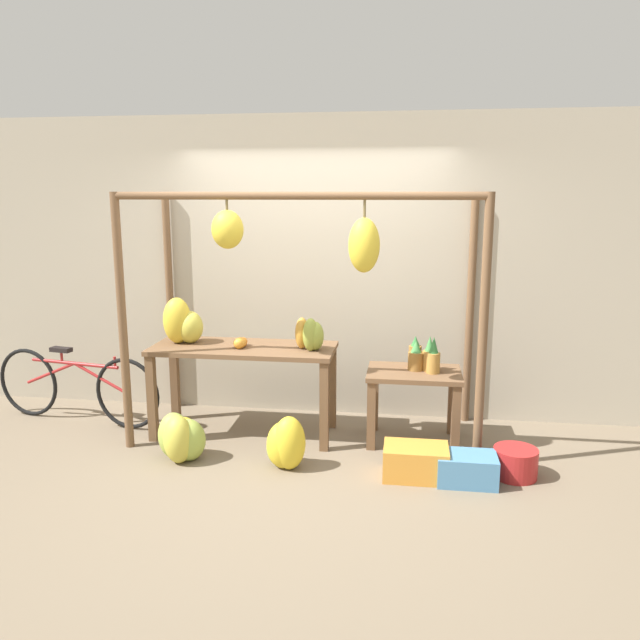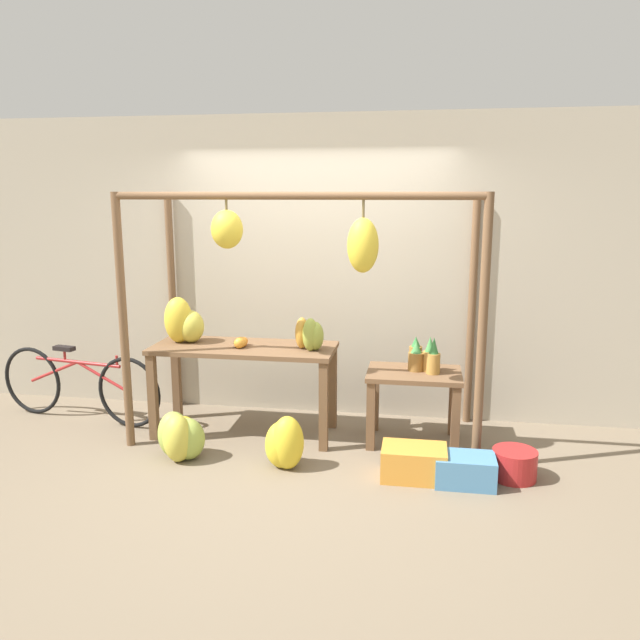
{
  "view_description": "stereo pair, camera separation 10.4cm",
  "coord_description": "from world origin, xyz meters",
  "px_view_note": "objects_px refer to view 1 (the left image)",
  "views": [
    {
      "loc": [
        0.86,
        -4.43,
        2.09
      ],
      "look_at": [
        0.13,
        0.65,
        1.05
      ],
      "focal_mm": 35.0,
      "sensor_mm": 36.0,
      "label": 1
    },
    {
      "loc": [
        0.96,
        -4.41,
        2.09
      ],
      "look_at": [
        0.13,
        0.65,
        1.05
      ],
      "focal_mm": 35.0,
      "sensor_mm": 36.0,
      "label": 2
    }
  ],
  "objects_px": {
    "papaya_pile": "(310,335)",
    "pineapple_cluster": "(423,356)",
    "banana_pile_on_table": "(183,323)",
    "orange_pile": "(240,343)",
    "fruit_crate_white": "(416,462)",
    "fruit_crate_purple": "(467,469)",
    "blue_bucket": "(515,463)",
    "banana_pile_ground_right": "(285,445)",
    "parked_bicycle": "(76,386)",
    "banana_pile_ground_left": "(181,438)"
  },
  "relations": [
    {
      "from": "banana_pile_ground_right",
      "to": "fruit_crate_white",
      "type": "height_order",
      "value": "banana_pile_ground_right"
    },
    {
      "from": "banana_pile_ground_left",
      "to": "fruit_crate_purple",
      "type": "bearing_deg",
      "value": -2.38
    },
    {
      "from": "banana_pile_on_table",
      "to": "papaya_pile",
      "type": "height_order",
      "value": "banana_pile_on_table"
    },
    {
      "from": "banana_pile_ground_left",
      "to": "parked_bicycle",
      "type": "height_order",
      "value": "parked_bicycle"
    },
    {
      "from": "orange_pile",
      "to": "fruit_crate_white",
      "type": "distance_m",
      "value": 1.77
    },
    {
      "from": "banana_pile_ground_right",
      "to": "fruit_crate_white",
      "type": "distance_m",
      "value": 1.0
    },
    {
      "from": "pineapple_cluster",
      "to": "fruit_crate_white",
      "type": "height_order",
      "value": "pineapple_cluster"
    },
    {
      "from": "pineapple_cluster",
      "to": "blue_bucket",
      "type": "relative_size",
      "value": 0.94
    },
    {
      "from": "papaya_pile",
      "to": "orange_pile",
      "type": "bearing_deg",
      "value": -179.84
    },
    {
      "from": "banana_pile_on_table",
      "to": "parked_bicycle",
      "type": "bearing_deg",
      "value": 178.9
    },
    {
      "from": "fruit_crate_white",
      "to": "pineapple_cluster",
      "type": "bearing_deg",
      "value": 86.07
    },
    {
      "from": "orange_pile",
      "to": "pineapple_cluster",
      "type": "xyz_separation_m",
      "value": [
        1.55,
        0.13,
        -0.1
      ]
    },
    {
      "from": "orange_pile",
      "to": "papaya_pile",
      "type": "bearing_deg",
      "value": 0.16
    },
    {
      "from": "banana_pile_ground_left",
      "to": "banana_pile_ground_right",
      "type": "xyz_separation_m",
      "value": [
        0.85,
        -0.03,
        0.01
      ]
    },
    {
      "from": "orange_pile",
      "to": "banana_pile_ground_right",
      "type": "distance_m",
      "value": 1.01
    },
    {
      "from": "fruit_crate_white",
      "to": "fruit_crate_purple",
      "type": "bearing_deg",
      "value": -6.33
    },
    {
      "from": "pineapple_cluster",
      "to": "papaya_pile",
      "type": "bearing_deg",
      "value": -172.15
    },
    {
      "from": "parked_bicycle",
      "to": "orange_pile",
      "type": "bearing_deg",
      "value": -4.15
    },
    {
      "from": "banana_pile_ground_right",
      "to": "blue_bucket",
      "type": "relative_size",
      "value": 1.29
    },
    {
      "from": "pineapple_cluster",
      "to": "parked_bicycle",
      "type": "relative_size",
      "value": 0.18
    },
    {
      "from": "pineapple_cluster",
      "to": "fruit_crate_white",
      "type": "xyz_separation_m",
      "value": [
        -0.05,
        -0.74,
        -0.62
      ]
    },
    {
      "from": "fruit_crate_purple",
      "to": "blue_bucket",
      "type": "bearing_deg",
      "value": 22.73
    },
    {
      "from": "fruit_crate_white",
      "to": "papaya_pile",
      "type": "bearing_deg",
      "value": 145.56
    },
    {
      "from": "banana_pile_on_table",
      "to": "blue_bucket",
      "type": "xyz_separation_m",
      "value": [
        2.78,
        -0.59,
        -0.86
      ]
    },
    {
      "from": "papaya_pile",
      "to": "fruit_crate_purple",
      "type": "xyz_separation_m",
      "value": [
        1.27,
        -0.65,
        -0.82
      ]
    },
    {
      "from": "blue_bucket",
      "to": "papaya_pile",
      "type": "relative_size",
      "value": 1.17
    },
    {
      "from": "banana_pile_on_table",
      "to": "parked_bicycle",
      "type": "relative_size",
      "value": 0.24
    },
    {
      "from": "papaya_pile",
      "to": "fruit_crate_white",
      "type": "bearing_deg",
      "value": -34.44
    },
    {
      "from": "banana_pile_ground_left",
      "to": "fruit_crate_white",
      "type": "height_order",
      "value": "banana_pile_ground_left"
    },
    {
      "from": "banana_pile_ground_left",
      "to": "papaya_pile",
      "type": "height_order",
      "value": "papaya_pile"
    },
    {
      "from": "banana_pile_ground_right",
      "to": "papaya_pile",
      "type": "height_order",
      "value": "papaya_pile"
    },
    {
      "from": "banana_pile_ground_left",
      "to": "banana_pile_on_table",
      "type": "bearing_deg",
      "value": 106.37
    },
    {
      "from": "blue_bucket",
      "to": "banana_pile_on_table",
      "type": "bearing_deg",
      "value": 167.94
    },
    {
      "from": "orange_pile",
      "to": "pineapple_cluster",
      "type": "bearing_deg",
      "value": 4.87
    },
    {
      "from": "banana_pile_ground_right",
      "to": "fruit_crate_white",
      "type": "xyz_separation_m",
      "value": [
        1.0,
        -0.02,
        -0.07
      ]
    },
    {
      "from": "orange_pile",
      "to": "banana_pile_ground_right",
      "type": "xyz_separation_m",
      "value": [
        0.5,
        -0.59,
        -0.65
      ]
    },
    {
      "from": "banana_pile_ground_left",
      "to": "banana_pile_ground_right",
      "type": "height_order",
      "value": "banana_pile_ground_right"
    },
    {
      "from": "orange_pile",
      "to": "fruit_crate_white",
      "type": "relative_size",
      "value": 0.41
    },
    {
      "from": "blue_bucket",
      "to": "parked_bicycle",
      "type": "distance_m",
      "value": 3.9
    },
    {
      "from": "fruit_crate_purple",
      "to": "pineapple_cluster",
      "type": "bearing_deg",
      "value": 112.13
    },
    {
      "from": "orange_pile",
      "to": "parked_bicycle",
      "type": "height_order",
      "value": "orange_pile"
    },
    {
      "from": "pineapple_cluster",
      "to": "parked_bicycle",
      "type": "xyz_separation_m",
      "value": [
        -3.16,
        -0.02,
        -0.4
      ]
    },
    {
      "from": "parked_bicycle",
      "to": "fruit_crate_white",
      "type": "bearing_deg",
      "value": -13.21
    },
    {
      "from": "banana_pile_ground_right",
      "to": "fruit_crate_purple",
      "type": "relative_size",
      "value": 0.98
    },
    {
      "from": "orange_pile",
      "to": "banana_pile_on_table",
      "type": "bearing_deg",
      "value": 169.96
    },
    {
      "from": "banana_pile_ground_left",
      "to": "pineapple_cluster",
      "type": "bearing_deg",
      "value": 20.05
    },
    {
      "from": "banana_pile_ground_right",
      "to": "parked_bicycle",
      "type": "relative_size",
      "value": 0.24
    },
    {
      "from": "pineapple_cluster",
      "to": "fruit_crate_white",
      "type": "distance_m",
      "value": 0.97
    },
    {
      "from": "banana_pile_ground_right",
      "to": "parked_bicycle",
      "type": "bearing_deg",
      "value": 161.45
    },
    {
      "from": "papaya_pile",
      "to": "pineapple_cluster",
      "type": "bearing_deg",
      "value": 7.85
    }
  ]
}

